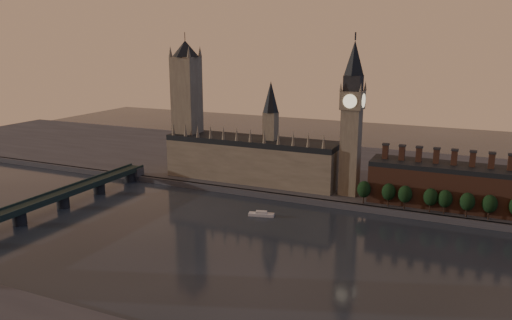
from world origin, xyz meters
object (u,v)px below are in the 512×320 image
Objects in this scene: big_ben at (352,117)px; westminster_bridge at (38,205)px; river_boat at (261,214)px; victoria_tower at (187,103)px.

westminster_bridge is (-165.00, -112.70, -49.39)m from big_ben.
westminster_bridge is 12.17× the size of river_boat.
big_ben is at bearing 39.35° from river_boat.
big_ben is (130.00, -5.00, -2.26)m from victoria_tower.
victoria_tower is 6.57× the size of river_boat.
big_ben reaches higher than river_boat.
victoria_tower is at bearing 177.80° from big_ben.
victoria_tower is at bearing 132.11° from river_boat.
big_ben is 6.51× the size of river_boat.
westminster_bridge is 137.15m from river_boat.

